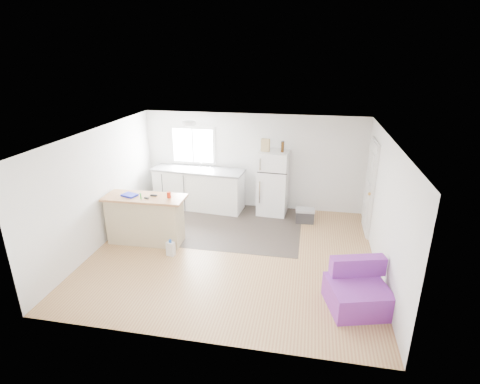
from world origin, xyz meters
name	(u,v)px	position (x,y,z in m)	size (l,w,h in m)	color
room	(233,197)	(0.00, 0.00, 1.20)	(5.51, 5.01, 2.41)	#9C6441
vinyl_zone	(214,224)	(-0.73, 1.25, 0.00)	(4.05, 2.50, 0.00)	#302824
window	(193,145)	(-1.55, 2.49, 1.55)	(1.18, 0.06, 0.98)	white
interior_door	(370,188)	(2.72, 1.55, 1.02)	(0.11, 0.92, 2.10)	white
ceiling_fixture	(189,123)	(-1.20, 1.20, 2.36)	(0.30, 0.30, 0.07)	white
kitchen_cabinets	(199,188)	(-1.33, 2.14, 0.53)	(2.37, 0.94, 1.33)	white
peninsula	(145,219)	(-1.90, 0.15, 0.52)	(1.68, 0.67, 1.02)	#C9B791
refrigerator	(273,183)	(0.55, 2.15, 0.79)	(0.74, 0.70, 1.58)	white
cooler	(305,215)	(1.37, 1.74, 0.17)	(0.45, 0.32, 0.34)	#2C2C2F
purple_seat	(357,291)	(2.26, -1.26, 0.26)	(1.07, 1.05, 0.73)	purple
cleaner_jug	(171,249)	(-1.19, -0.32, 0.15)	(0.18, 0.14, 0.34)	silver
mop	(141,234)	(-1.97, 0.02, 0.23)	(0.23, 0.33, 1.18)	green
red_cup	(169,195)	(-1.36, 0.19, 1.08)	(0.08, 0.08, 0.12)	red
blue_tray	(130,195)	(-2.18, 0.13, 1.04)	(0.30, 0.22, 0.04)	#141DBD
tool_a	(154,195)	(-1.69, 0.21, 1.04)	(0.14, 0.05, 0.03)	black
tool_b	(147,198)	(-1.78, 0.05, 1.04)	(0.10, 0.04, 0.03)	black
cardboard_box	(265,145)	(0.35, 2.11, 1.73)	(0.20, 0.10, 0.30)	tan
bottle_left	(282,147)	(0.75, 2.10, 1.71)	(0.07, 0.07, 0.25)	#3C230B
bottle_right	(283,146)	(0.75, 2.17, 1.71)	(0.07, 0.07, 0.25)	#3C230B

